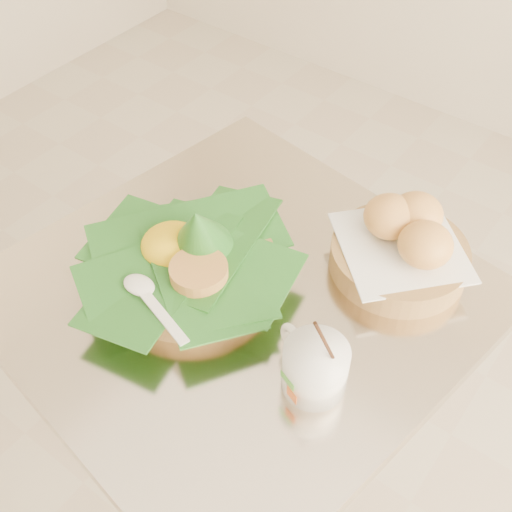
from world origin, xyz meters
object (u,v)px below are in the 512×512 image
Objects in this scene: cafe_table at (240,366)px; rice_basket at (191,258)px; bread_basket at (403,245)px; coffee_mug at (314,366)px.

rice_basket reaches higher than cafe_table.
bread_basket reaches higher than cafe_table.
cafe_table is at bearing -130.69° from bread_basket.
coffee_mug is (0.27, -0.05, -0.00)m from rice_basket.
bread_basket is (0.26, 0.23, 0.00)m from rice_basket.
cafe_table is 2.32× the size of rice_basket.
rice_basket is 2.13× the size of coffee_mug.
bread_basket is 0.28m from coffee_mug.
coffee_mug reaches higher than bread_basket.
rice_basket is at bearing 169.35° from coffee_mug.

